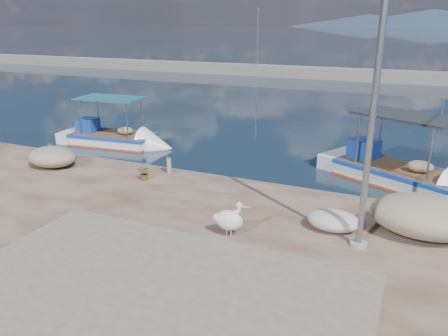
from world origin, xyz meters
TOP-DOWN VIEW (x-y plane):
  - ground at (0.00, 0.00)m, footprint 1400.00×1400.00m
  - quay_patch at (1.00, -3.00)m, footprint 9.00×7.00m
  - breakwater at (-0.00, 40.00)m, footprint 120.00×2.20m
  - mountains at (4.39, 650.00)m, footprint 370.00×280.00m
  - boat_left at (-8.32, 8.50)m, footprint 6.00×2.49m
  - boat_right at (5.27, 8.48)m, footprint 6.78×4.77m
  - pelican at (1.49, 0.82)m, footprint 1.05×0.58m
  - lamp_post at (4.73, 1.69)m, footprint 0.44×0.96m
  - bollard_near at (-2.63, 4.60)m, footprint 0.22×0.22m
  - bollard_far at (-7.81, 3.91)m, footprint 0.26×0.26m
  - potted_plant at (-3.04, 3.57)m, footprint 0.58×0.53m
  - net_pile_b at (-7.26, 3.41)m, footprint 2.01×1.56m
  - net_pile_d at (3.95, 2.34)m, footprint 1.44×1.08m
  - net_pile_c at (6.20, 2.99)m, footprint 2.79×2.00m

SIDE VIEW (x-z plane):
  - ground at x=0.00m, z-range 0.00..0.00m
  - boat_left at x=-8.32m, z-range -1.18..1.62m
  - boat_right at x=5.27m, z-range -1.32..1.81m
  - quay_patch at x=1.00m, z-range 0.50..0.51m
  - breakwater at x=0.00m, z-range -3.15..4.35m
  - net_pile_d at x=3.95m, z-range 0.50..1.04m
  - potted_plant at x=-3.04m, z-range 0.50..1.04m
  - bollard_near at x=-2.63m, z-range 0.53..1.20m
  - net_pile_b at x=-7.26m, z-range 0.50..1.28m
  - bollard_far at x=-7.81m, z-range 0.53..1.31m
  - pelican at x=1.49m, z-range 0.47..1.47m
  - net_pile_c at x=6.20m, z-range 0.50..1.60m
  - lamp_post at x=4.73m, z-range 0.30..7.30m
  - mountains at x=4.39m, z-range -1.49..20.51m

